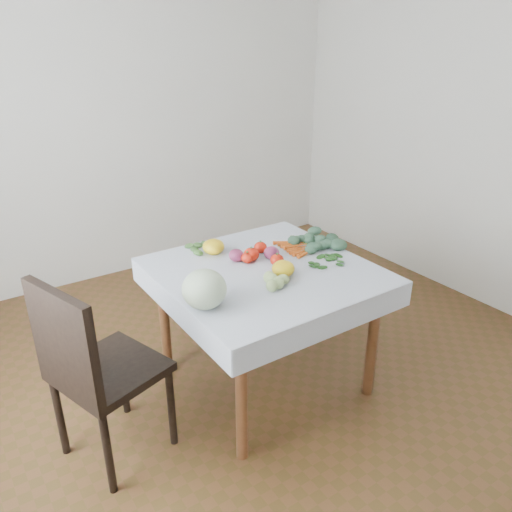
{
  "coord_description": "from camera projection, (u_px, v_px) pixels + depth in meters",
  "views": [
    {
      "loc": [
        -1.44,
        -2.05,
        1.95
      ],
      "look_at": [
        -0.02,
        0.06,
        0.82
      ],
      "focal_mm": 35.0,
      "sensor_mm": 36.0,
      "label": 1
    }
  ],
  "objects": [
    {
      "name": "ground",
      "position": [
        264.0,
        379.0,
        3.08
      ],
      "size": [
        4.0,
        4.0,
        0.0
      ],
      "primitive_type": "plane",
      "color": "#58351B"
    },
    {
      "name": "carrot_bunch",
      "position": [
        298.0,
        247.0,
        3.04
      ],
      "size": [
        0.18,
        0.28,
        0.03
      ],
      "color": "orange",
      "rests_on": "tablecloth"
    },
    {
      "name": "basil_bunch",
      "position": [
        326.0,
        261.0,
        2.87
      ],
      "size": [
        0.24,
        0.19,
        0.01
      ],
      "color": "#28591C",
      "rests_on": "tablecloth"
    },
    {
      "name": "cabbage",
      "position": [
        204.0,
        289.0,
        2.35
      ],
      "size": [
        0.22,
        0.22,
        0.19
      ],
      "primitive_type": "ellipsoid",
      "rotation": [
        0.0,
        0.0,
        -0.03
      ],
      "color": "beige",
      "rests_on": "tablecloth"
    },
    {
      "name": "kale_bunch",
      "position": [
        316.0,
        241.0,
        3.1
      ],
      "size": [
        0.36,
        0.28,
        0.05
      ],
      "color": "#3E664A",
      "rests_on": "tablecloth"
    },
    {
      "name": "onion_a",
      "position": [
        236.0,
        255.0,
        2.86
      ],
      "size": [
        0.1,
        0.1,
        0.07
      ],
      "primitive_type": "ellipsoid",
      "rotation": [
        0.0,
        0.0,
        0.12
      ],
      "color": "#601B3A",
      "rests_on": "tablecloth"
    },
    {
      "name": "tomatillo_cluster",
      "position": [
        276.0,
        281.0,
        2.58
      ],
      "size": [
        0.17,
        0.13,
        0.05
      ],
      "color": "#BAD77C",
      "rests_on": "tablecloth"
    },
    {
      "name": "table",
      "position": [
        265.0,
        286.0,
        2.82
      ],
      "size": [
        1.0,
        1.0,
        0.75
      ],
      "color": "brown",
      "rests_on": "ground"
    },
    {
      "name": "heirloom_back",
      "position": [
        214.0,
        247.0,
        2.95
      ],
      "size": [
        0.16,
        0.16,
        0.09
      ],
      "primitive_type": "ellipsoid",
      "rotation": [
        0.0,
        0.0,
        0.32
      ],
      "color": "yellow",
      "rests_on": "tablecloth"
    },
    {
      "name": "heirloom_front",
      "position": [
        283.0,
        269.0,
        2.68
      ],
      "size": [
        0.13,
        0.13,
        0.09
      ],
      "primitive_type": "ellipsoid",
      "rotation": [
        0.0,
        0.0,
        -0.01
      ],
      "color": "yellow",
      "rests_on": "tablecloth"
    },
    {
      "name": "back_wall",
      "position": [
        125.0,
        116.0,
        4.05
      ],
      "size": [
        4.0,
        0.04,
        2.7
      ],
      "primitive_type": "cube",
      "color": "silver",
      "rests_on": "ground"
    },
    {
      "name": "dill_bunch",
      "position": [
        208.0,
        246.0,
        3.05
      ],
      "size": [
        0.2,
        0.2,
        0.02
      ],
      "color": "#497636",
      "rests_on": "tablecloth"
    },
    {
      "name": "tomato_a",
      "position": [
        277.0,
        260.0,
        2.81
      ],
      "size": [
        0.09,
        0.09,
        0.07
      ],
      "primitive_type": "ellipsoid",
      "rotation": [
        0.0,
        0.0,
        -0.11
      ],
      "color": "red",
      "rests_on": "tablecloth"
    },
    {
      "name": "tomato_b",
      "position": [
        260.0,
        247.0,
        2.97
      ],
      "size": [
        0.08,
        0.08,
        0.07
      ],
      "primitive_type": "ellipsoid",
      "rotation": [
        0.0,
        0.0,
        -0.05
      ],
      "color": "red",
      "rests_on": "tablecloth"
    },
    {
      "name": "tomato_c",
      "position": [
        251.0,
        254.0,
        2.86
      ],
      "size": [
        0.12,
        0.12,
        0.08
      ],
      "primitive_type": "ellipsoid",
      "rotation": [
        0.0,
        0.0,
        -0.41
      ],
      "color": "red",
      "rests_on": "tablecloth"
    },
    {
      "name": "onion_b",
      "position": [
        272.0,
        253.0,
        2.89
      ],
      "size": [
        0.1,
        0.1,
        0.08
      ],
      "primitive_type": "ellipsoid",
      "rotation": [
        0.0,
        0.0,
        -0.08
      ],
      "color": "#601B3A",
      "rests_on": "tablecloth"
    },
    {
      "name": "tomato_d",
      "position": [
        247.0,
        258.0,
        2.84
      ],
      "size": [
        0.1,
        0.1,
        0.06
      ],
      "primitive_type": "ellipsoid",
      "rotation": [
        0.0,
        0.0,
        -0.43
      ],
      "color": "red",
      "rests_on": "tablecloth"
    },
    {
      "name": "tablecloth",
      "position": [
        265.0,
        270.0,
        2.78
      ],
      "size": [
        1.12,
        1.12,
        0.01
      ],
      "primitive_type": "cube",
      "color": "silver",
      "rests_on": "table"
    },
    {
      "name": "chair",
      "position": [
        91.0,
        364.0,
        2.28
      ],
      "size": [
        0.57,
        0.57,
        1.0
      ],
      "color": "black",
      "rests_on": "ground"
    }
  ]
}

